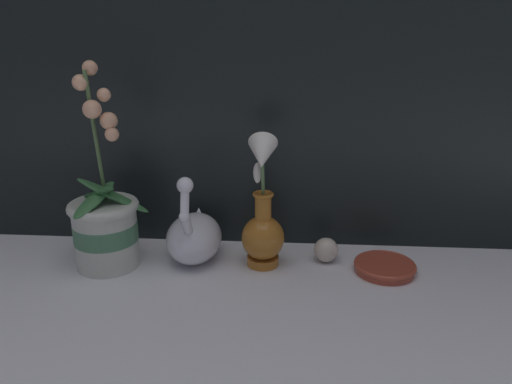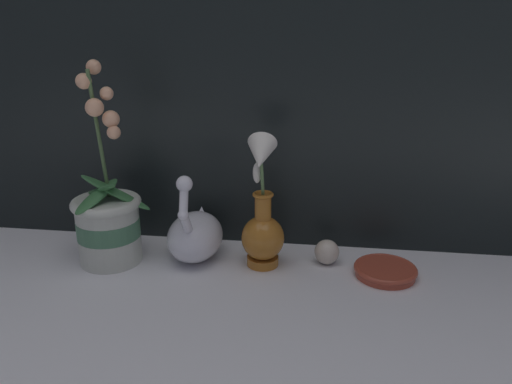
# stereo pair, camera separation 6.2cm
# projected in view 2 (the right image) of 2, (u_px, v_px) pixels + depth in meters

# --- Properties ---
(ground_plane) EXTENTS (2.80, 2.80, 0.00)m
(ground_plane) POSITION_uv_depth(u_px,v_px,m) (241.00, 288.00, 1.00)
(ground_plane) COLOR white
(orchid_potted_plant) EXTENTS (0.18, 0.17, 0.44)m
(orchid_potted_plant) POSITION_uv_depth(u_px,v_px,m) (108.00, 220.00, 1.09)
(orchid_potted_plant) COLOR beige
(orchid_potted_plant) RESTS_ON ground_plane
(swan_figurine) EXTENTS (0.12, 0.20, 0.21)m
(swan_figurine) POSITION_uv_depth(u_px,v_px,m) (195.00, 233.00, 1.12)
(swan_figurine) COLOR white
(swan_figurine) RESTS_ON ground_plane
(blue_vase) EXTENTS (0.09, 0.13, 0.30)m
(blue_vase) POSITION_uv_depth(u_px,v_px,m) (262.00, 222.00, 1.06)
(blue_vase) COLOR #B26B23
(blue_vase) RESTS_ON ground_plane
(glass_sphere) EXTENTS (0.05, 0.05, 0.05)m
(glass_sphere) POSITION_uv_depth(u_px,v_px,m) (327.00, 252.00, 1.10)
(glass_sphere) COLOR beige
(glass_sphere) RESTS_ON ground_plane
(amber_dish) EXTENTS (0.13, 0.13, 0.02)m
(amber_dish) POSITION_uv_depth(u_px,v_px,m) (385.00, 270.00, 1.05)
(amber_dish) COLOR #A8422D
(amber_dish) RESTS_ON ground_plane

